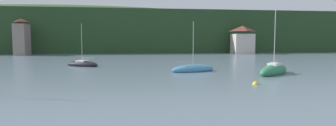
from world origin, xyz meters
name	(u,v)px	position (x,y,z in m)	size (l,w,h in m)	color
wooded_hillside	(97,36)	(-16.36, 145.80, 6.14)	(352.00, 57.44, 29.41)	#264223
shore_building_west	(22,37)	(-32.96, 107.81, 5.07)	(3.30, 5.54, 10.41)	gray
shore_building_westcentral	(242,40)	(32.96, 107.77, 4.29)	(6.53, 5.45, 8.85)	beige
sailboat_far_0	(274,71)	(15.28, 55.51, 0.42)	(6.91, 6.58, 8.56)	#2D754C
sailboat_far_3	(82,64)	(-10.25, 69.83, 0.31)	(6.18, 4.92, 7.28)	black
sailboat_far_11	(193,69)	(5.90, 59.63, 0.30)	(6.66, 3.85, 7.08)	teal
mooring_buoy_far	(255,84)	(9.35, 48.02, 0.00)	(0.57, 0.57, 0.57)	yellow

